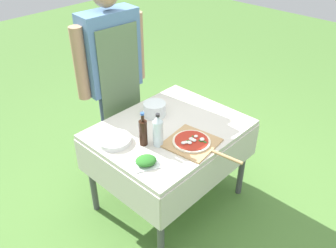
{
  "coord_description": "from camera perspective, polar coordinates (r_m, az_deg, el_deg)",
  "views": [
    {
      "loc": [
        -1.63,
        -1.52,
        2.26
      ],
      "look_at": [
        -0.02,
        0.0,
        0.8
      ],
      "focal_mm": 38.0,
      "sensor_mm": 36.0,
      "label": 1
    }
  ],
  "objects": [
    {
      "name": "oil_bottle",
      "position": [
        2.46,
        -4.01,
        -1.29
      ],
      "size": [
        0.06,
        0.06,
        0.26
      ],
      "color": "black",
      "rests_on": "prep_table"
    },
    {
      "name": "water_bottle",
      "position": [
        2.44,
        -1.62,
        -1.07
      ],
      "size": [
        0.07,
        0.07,
        0.25
      ],
      "color": "silver",
      "rests_on": "prep_table"
    },
    {
      "name": "person_cook",
      "position": [
        2.99,
        -8.93,
        8.46
      ],
      "size": [
        0.65,
        0.25,
        1.73
      ],
      "rotation": [
        0.0,
        0.0,
        3.05
      ],
      "color": "#333D56",
      "rests_on": "ground"
    },
    {
      "name": "ground_plane",
      "position": [
        3.17,
        0.2,
        -12.05
      ],
      "size": [
        12.0,
        12.0,
        0.0
      ],
      "primitive_type": "plane",
      "color": "#517F38"
    },
    {
      "name": "pizza_on_peel",
      "position": [
        2.51,
        4.05,
        -2.99
      ],
      "size": [
        0.37,
        0.58,
        0.05
      ],
      "rotation": [
        0.0,
        0.0,
        0.12
      ],
      "color": "tan",
      "rests_on": "prep_table"
    },
    {
      "name": "herb_container",
      "position": [
        2.33,
        -3.55,
        -5.94
      ],
      "size": [
        0.21,
        0.21,
        0.05
      ],
      "rotation": [
        0.0,
        0.0,
        -0.49
      ],
      "color": "silver",
      "rests_on": "prep_table"
    },
    {
      "name": "prep_table",
      "position": [
        2.74,
        0.23,
        -2.31
      ],
      "size": [
        1.12,
        0.9,
        0.76
      ],
      "color": "beige",
      "rests_on": "ground"
    },
    {
      "name": "plate_stack",
      "position": [
        2.55,
        -8.62,
        -2.57
      ],
      "size": [
        0.25,
        0.25,
        0.03
      ],
      "color": "white",
      "rests_on": "prep_table"
    },
    {
      "name": "mixing_tub",
      "position": [
        2.81,
        -2.16,
        2.4
      ],
      "size": [
        0.18,
        0.18,
        0.11
      ],
      "primitive_type": "cylinder",
      "color": "silver",
      "rests_on": "prep_table"
    }
  ]
}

